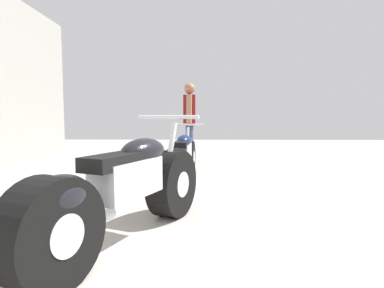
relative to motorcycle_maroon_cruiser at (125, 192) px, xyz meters
The scene contains 4 objects.
ground_plane 1.39m from the motorcycle_maroon_cruiser, 67.56° to the left, with size 18.78×18.78×0.00m, color #A8A399.
motorcycle_maroon_cruiser is the anchor object (origin of this frame).
motorcycle_black_naked 2.35m from the motorcycle_maroon_cruiser, 82.68° to the left, with size 0.52×1.77×0.82m.
mechanic_in_blue 4.06m from the motorcycle_maroon_cruiser, 84.97° to the left, with size 0.23×0.63×1.58m.
Camera 1 is at (0.03, 0.38, 0.94)m, focal length 30.13 mm.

